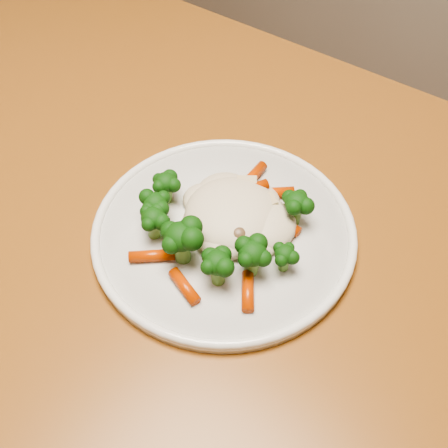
{
  "coord_description": "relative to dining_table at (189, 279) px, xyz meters",
  "views": [
    {
      "loc": [
        0.31,
        -0.04,
        1.22
      ],
      "look_at": [
        0.07,
        0.25,
        0.77
      ],
      "focal_mm": 45.0,
      "sensor_mm": 36.0,
      "label": 1
    }
  ],
  "objects": [
    {
      "name": "dining_table",
      "position": [
        0.0,
        0.0,
        0.0
      ],
      "size": [
        1.19,
        0.83,
        0.75
      ],
      "rotation": [
        0.0,
        0.0,
        0.06
      ],
      "color": "#955822",
      "rests_on": "ground"
    },
    {
      "name": "plate",
      "position": [
        0.04,
        0.02,
        0.11
      ],
      "size": [
        0.28,
        0.28,
        0.01
      ],
      "primitive_type": "cylinder",
      "color": "white",
      "rests_on": "dining_table"
    },
    {
      "name": "meal",
      "position": [
        0.05,
        0.01,
        0.14
      ],
      "size": [
        0.19,
        0.2,
        0.05
      ],
      "color": "beige",
      "rests_on": "plate"
    }
  ]
}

